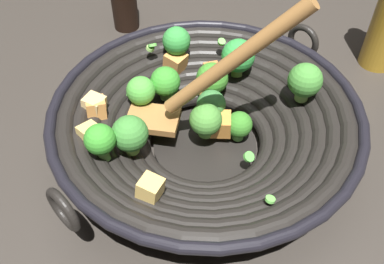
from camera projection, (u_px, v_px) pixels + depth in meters
ground_plane at (205, 148)px, 0.60m from camera, size 4.00×4.00×0.00m
wok at (205, 120)px, 0.56m from camera, size 0.44×0.41×0.24m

